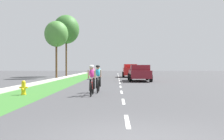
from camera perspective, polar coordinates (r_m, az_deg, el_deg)
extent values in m
plane|color=#424244|center=(25.18, 1.67, -2.61)|extent=(120.00, 120.00, 0.00)
cube|color=#38722D|center=(25.65, -10.05, -2.55)|extent=(2.83, 70.00, 0.01)
cube|color=#B2ADA3|center=(26.12, -14.50, -2.50)|extent=(1.29, 70.00, 0.10)
cube|color=white|center=(7.29, 3.34, -11.12)|extent=(0.12, 1.80, 0.01)
cube|color=white|center=(11.23, 2.50, -6.89)|extent=(0.12, 1.80, 0.01)
cube|color=white|center=(15.21, 2.11, -4.86)|extent=(0.12, 1.80, 0.01)
cube|color=white|center=(19.19, 1.88, -3.68)|extent=(0.12, 1.80, 0.01)
cube|color=white|center=(23.18, 1.72, -2.90)|extent=(0.12, 1.80, 0.01)
cube|color=white|center=(27.17, 1.62, -2.35)|extent=(0.12, 1.80, 0.01)
cube|color=white|center=(31.17, 1.54, -1.94)|extent=(0.12, 1.80, 0.01)
cube|color=white|center=(35.16, 1.48, -1.62)|extent=(0.12, 1.80, 0.01)
cube|color=white|center=(39.16, 1.43, -1.37)|extent=(0.12, 1.80, 0.01)
cube|color=white|center=(43.16, 1.39, -1.17)|extent=(0.12, 1.80, 0.01)
cube|color=white|center=(47.15, 1.36, -1.00)|extent=(0.12, 1.80, 0.01)
cube|color=white|center=(51.15, 1.33, -0.85)|extent=(0.12, 1.80, 0.01)
cube|color=white|center=(55.15, 1.30, -0.73)|extent=(0.12, 1.80, 0.01)
cylinder|color=yellow|center=(14.55, -18.81, -5.06)|extent=(0.28, 0.27, 0.06)
cylinder|color=yellow|center=(14.52, -18.82, -3.87)|extent=(0.22, 0.22, 0.55)
sphere|color=yellow|center=(14.50, -18.82, -2.59)|extent=(0.21, 0.21, 0.21)
cylinder|color=yellow|center=(14.57, -19.41, -3.64)|extent=(0.12, 0.09, 0.09)
cylinder|color=yellow|center=(14.46, -18.22, -3.66)|extent=(0.12, 0.09, 0.09)
cylinder|color=yellow|center=(14.36, -19.05, -4.03)|extent=(0.11, 0.14, 0.11)
torus|color=black|center=(14.08, -4.21, -3.95)|extent=(0.06, 0.68, 0.68)
torus|color=black|center=(13.05, -4.62, -4.33)|extent=(0.06, 0.68, 0.68)
cylinder|color=red|center=(13.45, -4.45, -3.41)|extent=(0.04, 0.59, 0.43)
cylinder|color=red|center=(13.72, -4.34, -2.90)|extent=(0.04, 0.04, 0.55)
cylinder|color=red|center=(13.48, -4.43, -1.99)|extent=(0.03, 0.55, 0.03)
cylinder|color=black|center=(13.03, -4.62, -2.04)|extent=(0.42, 0.02, 0.02)
ellipsoid|color=#CC2D8C|center=(13.54, -4.40, -0.58)|extent=(0.30, 0.54, 0.63)
sphere|color=tan|center=(13.26, -4.52, 0.43)|extent=(0.20, 0.20, 0.20)
ellipsoid|color=white|center=(13.26, -4.52, 0.77)|extent=(0.24, 0.28, 0.16)
cylinder|color=tan|center=(13.28, -5.21, -0.96)|extent=(0.07, 0.26, 0.45)
cylinder|color=tan|center=(13.25, -3.83, -0.96)|extent=(0.07, 0.26, 0.45)
cylinder|color=black|center=(13.66, -4.79, -3.34)|extent=(0.10, 0.30, 0.60)
cylinder|color=black|center=(13.58, -3.97, -2.94)|extent=(0.10, 0.25, 0.61)
torus|color=black|center=(15.66, -2.91, -3.47)|extent=(0.06, 0.68, 0.68)
torus|color=black|center=(14.62, -3.19, -3.77)|extent=(0.06, 0.68, 0.68)
cylinder|color=black|center=(15.03, -3.07, -2.96)|extent=(0.04, 0.59, 0.43)
cylinder|color=black|center=(15.30, -3.00, -2.52)|extent=(0.04, 0.04, 0.55)
cylinder|color=black|center=(15.06, -3.06, -1.69)|extent=(0.03, 0.55, 0.03)
cylinder|color=black|center=(14.61, -3.18, -1.73)|extent=(0.42, 0.02, 0.02)
ellipsoid|color=#26A5CC|center=(15.12, -3.04, -0.43)|extent=(0.30, 0.54, 0.63)
sphere|color=tan|center=(14.83, -3.12, 0.47)|extent=(0.20, 0.20, 0.20)
ellipsoid|color=black|center=(14.83, -3.12, 0.78)|extent=(0.24, 0.28, 0.16)
cylinder|color=tan|center=(14.85, -3.73, -0.76)|extent=(0.07, 0.26, 0.45)
cylinder|color=tan|center=(14.83, -2.50, -0.77)|extent=(0.07, 0.26, 0.45)
cylinder|color=black|center=(15.23, -3.39, -2.91)|extent=(0.10, 0.30, 0.60)
cylinder|color=black|center=(15.16, -2.65, -2.55)|extent=(0.10, 0.25, 0.61)
cube|color=maroon|center=(26.64, 6.01, -0.88)|extent=(1.96, 5.10, 0.76)
cube|color=maroon|center=(25.87, 6.16, 0.40)|extent=(1.80, 1.78, 0.64)
cube|color=#1E2833|center=(25.16, 6.31, 0.34)|extent=(1.67, 0.08, 0.52)
cube|color=maroon|center=(27.59, 3.96, -0.19)|extent=(0.08, 2.80, 0.40)
cube|color=maroon|center=(27.74, 7.68, -0.19)|extent=(0.08, 2.80, 0.40)
cube|color=maroon|center=(29.13, 5.58, -0.14)|extent=(1.80, 0.08, 0.40)
cylinder|color=black|center=(25.06, 4.08, -1.76)|extent=(0.26, 0.76, 0.76)
cylinder|color=black|center=(25.24, 8.53, -1.75)|extent=(0.26, 0.76, 0.76)
cylinder|color=black|center=(28.11, 3.75, -1.48)|extent=(0.26, 0.76, 0.76)
cylinder|color=black|center=(28.27, 7.72, -1.47)|extent=(0.26, 0.76, 0.76)
cube|color=red|center=(36.14, 4.01, -0.28)|extent=(1.90, 4.70, 1.00)
cube|color=red|center=(36.33, 3.99, 0.86)|extent=(1.71, 2.91, 0.52)
cube|color=#1E2833|center=(35.08, 4.10, 0.67)|extent=(1.56, 0.08, 0.44)
cylinder|color=black|center=(34.70, 2.56, -1.07)|extent=(0.25, 0.72, 0.72)
cylinder|color=black|center=(34.81, 5.69, -1.07)|extent=(0.25, 0.72, 0.72)
cylinder|color=black|center=(37.52, 2.44, -0.93)|extent=(0.25, 0.72, 0.72)
cylinder|color=black|center=(37.62, 5.34, -0.92)|extent=(0.25, 0.72, 0.72)
cylinder|color=brown|center=(33.33, -12.09, 1.98)|extent=(0.24, 0.24, 4.38)
ellipsoid|color=#478438|center=(33.56, -12.11, 7.74)|extent=(2.94, 2.94, 3.24)
cylinder|color=brown|center=(39.00, -9.99, 2.58)|extent=(0.24, 0.24, 5.41)
ellipsoid|color=#38722D|center=(39.36, -10.01, 8.76)|extent=(3.84, 3.84, 4.22)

